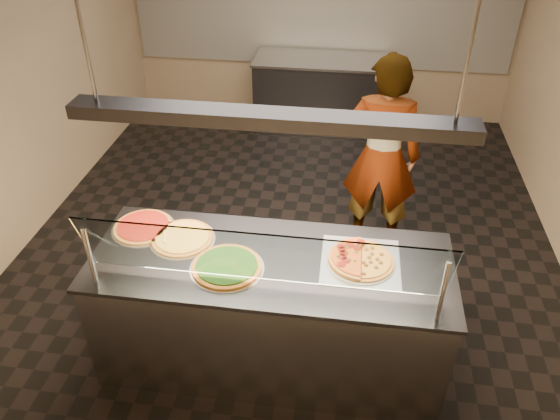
# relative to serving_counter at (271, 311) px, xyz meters

# --- Properties ---
(ground) EXTENTS (5.00, 6.00, 0.02)m
(ground) POSITION_rel_serving_counter_xyz_m (-0.05, 1.44, -0.48)
(ground) COLOR black
(ground) RESTS_ON ground
(wall_back) EXTENTS (5.00, 0.02, 3.00)m
(wall_back) POSITION_rel_serving_counter_xyz_m (-0.05, 4.45, 1.03)
(wall_back) COLOR #9D8465
(wall_back) RESTS_ON ground
(wall_front) EXTENTS (5.00, 0.02, 3.00)m
(wall_front) POSITION_rel_serving_counter_xyz_m (-0.05, -1.57, 1.03)
(wall_front) COLOR #9D8465
(wall_front) RESTS_ON ground
(wall_left) EXTENTS (0.02, 6.00, 3.00)m
(wall_left) POSITION_rel_serving_counter_xyz_m (-2.56, 1.44, 1.03)
(wall_left) COLOR #9D8465
(wall_left) RESTS_ON ground
(tile_band) EXTENTS (4.90, 0.02, 1.20)m
(tile_band) POSITION_rel_serving_counter_xyz_m (-0.05, 4.42, 0.83)
(tile_band) COLOR silver
(tile_band) RESTS_ON wall_back
(serving_counter) EXTENTS (2.41, 0.94, 0.93)m
(serving_counter) POSITION_rel_serving_counter_xyz_m (0.00, 0.00, 0.00)
(serving_counter) COLOR #B7B7BC
(serving_counter) RESTS_ON ground
(sneeze_guard) EXTENTS (2.17, 0.18, 0.54)m
(sneeze_guard) POSITION_rel_serving_counter_xyz_m (0.00, -0.34, 0.76)
(sneeze_guard) COLOR #B7B7BC
(sneeze_guard) RESTS_ON serving_counter
(perforated_tray) EXTENTS (0.52, 0.52, 0.01)m
(perforated_tray) POSITION_rel_serving_counter_xyz_m (0.59, 0.07, 0.47)
(perforated_tray) COLOR silver
(perforated_tray) RESTS_ON serving_counter
(half_pizza_pepperoni) EXTENTS (0.24, 0.43, 0.05)m
(half_pizza_pepperoni) POSITION_rel_serving_counter_xyz_m (0.48, 0.07, 0.50)
(half_pizza_pepperoni) COLOR brown
(half_pizza_pepperoni) RESTS_ON perforated_tray
(half_pizza_sausage) EXTENTS (0.22, 0.43, 0.04)m
(half_pizza_sausage) POSITION_rel_serving_counter_xyz_m (0.69, 0.06, 0.49)
(half_pizza_sausage) COLOR brown
(half_pizza_sausage) RESTS_ON perforated_tray
(pizza_spinach) EXTENTS (0.49, 0.49, 0.03)m
(pizza_spinach) POSITION_rel_serving_counter_xyz_m (-0.27, -0.12, 0.48)
(pizza_spinach) COLOR silver
(pizza_spinach) RESTS_ON serving_counter
(pizza_cheese) EXTENTS (0.45, 0.45, 0.03)m
(pizza_cheese) POSITION_rel_serving_counter_xyz_m (-0.64, 0.14, 0.48)
(pizza_cheese) COLOR silver
(pizza_cheese) RESTS_ON serving_counter
(pizza_tomato) EXTENTS (0.44, 0.44, 0.03)m
(pizza_tomato) POSITION_rel_serving_counter_xyz_m (-0.96, 0.22, 0.48)
(pizza_tomato) COLOR silver
(pizza_tomato) RESTS_ON serving_counter
(pizza_spatula) EXTENTS (0.23, 0.22, 0.02)m
(pizza_spatula) POSITION_rel_serving_counter_xyz_m (-0.71, 0.08, 0.49)
(pizza_spatula) COLOR #B7B7BC
(pizza_spatula) RESTS_ON pizza_spinach
(prep_table) EXTENTS (1.68, 0.74, 0.93)m
(prep_table) POSITION_rel_serving_counter_xyz_m (0.00, 3.99, 0.00)
(prep_table) COLOR #323237
(prep_table) RESTS_ON ground
(worker) EXTENTS (0.71, 0.50, 1.85)m
(worker) POSITION_rel_serving_counter_xyz_m (0.74, 1.54, 0.46)
(worker) COLOR #3B3242
(worker) RESTS_ON ground
(heat_lamp_housing) EXTENTS (2.30, 0.18, 0.08)m
(heat_lamp_housing) POSITION_rel_serving_counter_xyz_m (0.00, 0.00, 1.48)
(heat_lamp_housing) COLOR #323237
(heat_lamp_housing) RESTS_ON ceiling
(lamp_rod_left) EXTENTS (0.02, 0.02, 1.01)m
(lamp_rod_left) POSITION_rel_serving_counter_xyz_m (-1.00, 0.00, 2.03)
(lamp_rod_left) COLOR #B7B7BC
(lamp_rod_left) RESTS_ON ceiling
(lamp_rod_right) EXTENTS (0.02, 0.02, 1.01)m
(lamp_rod_right) POSITION_rel_serving_counter_xyz_m (1.00, 0.00, 2.03)
(lamp_rod_right) COLOR #B7B7BC
(lamp_rod_right) RESTS_ON ceiling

